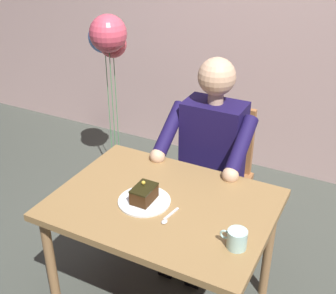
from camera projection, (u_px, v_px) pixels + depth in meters
dining_table at (163, 215)px, 2.18m from camera, size 1.07×0.79×0.70m
chair at (217, 169)px, 2.83m from camera, size 0.42×0.42×0.89m
seated_person at (208, 158)px, 2.61m from camera, size 0.53×0.58×1.25m
dessert_plate at (144, 201)px, 2.14m from camera, size 0.26×0.26×0.01m
cake_slice at (144, 194)px, 2.12m from camera, size 0.09×0.13×0.10m
coffee_cup at (237, 239)px, 1.83m from camera, size 0.12×0.09×0.09m
dessert_spoon at (168, 218)px, 2.02m from camera, size 0.03×0.14×0.01m
balloon_display at (108, 49)px, 3.08m from camera, size 0.36×0.35×1.36m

